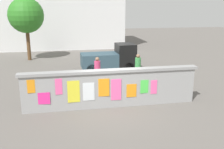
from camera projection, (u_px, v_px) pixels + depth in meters
ground at (91, 66)px, 19.02m from camera, size 60.00×60.00×0.00m
poster_wall at (111, 88)px, 11.20m from camera, size 7.81×0.42×1.69m
auto_rickshaw_truck at (111, 58)px, 17.29m from camera, size 3.64×1.59×1.85m
motorcycle at (76, 86)px, 12.73m from camera, size 1.90×0.56×0.87m
bicycle_near at (112, 85)px, 13.28m from camera, size 1.66×0.58×0.95m
bicycle_far at (161, 79)px, 14.29m from camera, size 1.70×0.44×0.95m
person_walking at (138, 65)px, 15.01m from camera, size 0.40×0.40×1.62m
person_bystander at (97, 68)px, 14.15m from camera, size 0.48×0.48×1.62m
tree_roadside at (26, 16)px, 20.18m from camera, size 2.78×2.78×4.97m
building_background at (58, 12)px, 27.44m from camera, size 13.53×6.84×7.35m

